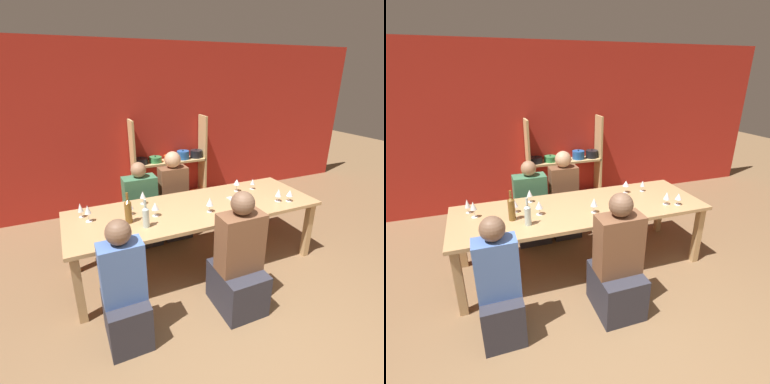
# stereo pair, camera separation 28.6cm
# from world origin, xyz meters

# --- Properties ---
(wall_back_red) EXTENTS (8.80, 0.06, 2.70)m
(wall_back_red) POSITION_xyz_m (0.00, 3.83, 1.35)
(wall_back_red) COLOR red
(wall_back_red) RESTS_ON ground_plane
(shelf_unit) EXTENTS (1.31, 0.30, 1.54)m
(shelf_unit) POSITION_xyz_m (0.43, 3.63, 0.54)
(shelf_unit) COLOR tan
(shelf_unit) RESTS_ON ground_plane
(dining_table) EXTENTS (2.92, 0.99, 0.78)m
(dining_table) POSITION_xyz_m (0.04, 1.76, 0.70)
(dining_table) COLOR tan
(dining_table) RESTS_ON ground_plane
(wine_bottle_green) EXTENTS (0.07, 0.07, 0.34)m
(wine_bottle_green) POSITION_xyz_m (-0.75, 1.69, 0.91)
(wine_bottle_green) COLOR brown
(wine_bottle_green) RESTS_ON dining_table
(wine_bottle_dark) EXTENTS (0.07, 0.07, 0.30)m
(wine_bottle_dark) POSITION_xyz_m (-0.61, 1.53, 0.90)
(wine_bottle_dark) COLOR #B2C6C1
(wine_bottle_dark) RESTS_ON dining_table
(wine_glass_empty_a) EXTENTS (0.08, 0.08, 0.16)m
(wine_glass_empty_a) POSITION_xyz_m (0.74, 1.99, 0.90)
(wine_glass_empty_a) COLOR white
(wine_glass_empty_a) RESTS_ON dining_table
(wine_glass_red_a) EXTENTS (0.06, 0.06, 0.16)m
(wine_glass_red_a) POSITION_xyz_m (-1.19, 2.03, 0.88)
(wine_glass_red_a) COLOR white
(wine_glass_red_a) RESTS_ON dining_table
(wine_glass_empty_b) EXTENTS (0.08, 0.08, 0.17)m
(wine_glass_empty_b) POSITION_xyz_m (0.13, 1.58, 0.90)
(wine_glass_empty_b) COLOR white
(wine_glass_empty_b) RESTS_ON dining_table
(wine_glass_white_a) EXTENTS (0.08, 0.08, 0.15)m
(wine_glass_white_a) POSITION_xyz_m (1.15, 1.45, 0.88)
(wine_glass_white_a) COLOR white
(wine_glass_white_a) RESTS_ON dining_table
(wine_glass_red_b) EXTENTS (0.06, 0.06, 0.15)m
(wine_glass_red_b) POSITION_xyz_m (0.97, 1.97, 0.88)
(wine_glass_red_b) COLOR white
(wine_glass_red_b) RESTS_ON dining_table
(wine_glass_white_b) EXTENTS (0.07, 0.07, 0.14)m
(wine_glass_white_b) POSITION_xyz_m (-0.69, 1.87, 0.88)
(wine_glass_white_b) COLOR white
(wine_glass_white_b) RESTS_ON dining_table
(wine_glass_empty_c) EXTENTS (0.07, 0.07, 0.16)m
(wine_glass_empty_c) POSITION_xyz_m (-0.49, 2.10, 0.89)
(wine_glass_empty_c) COLOR white
(wine_glass_empty_c) RESTS_ON dining_table
(wine_glass_white_c) EXTENTS (0.08, 0.08, 0.16)m
(wine_glass_white_c) POSITION_xyz_m (-0.45, 1.73, 0.89)
(wine_glass_white_c) COLOR white
(wine_glass_white_c) RESTS_ON dining_table
(wine_glass_white_d) EXTENTS (0.07, 0.07, 0.18)m
(wine_glass_white_d) POSITION_xyz_m (-1.13, 1.89, 0.91)
(wine_glass_white_d) COLOR white
(wine_glass_white_d) RESTS_ON dining_table
(wine_glass_white_e) EXTENTS (0.07, 0.07, 0.16)m
(wine_glass_white_e) POSITION_xyz_m (1.03, 1.50, 0.88)
(wine_glass_white_e) COLOR white
(wine_glass_white_e) RESTS_ON dining_table
(cell_phone) EXTENTS (0.08, 0.15, 0.01)m
(cell_phone) POSITION_xyz_m (0.55, 1.77, 0.78)
(cell_phone) COLOR silver
(cell_phone) RESTS_ON dining_table
(person_near_a) EXTENTS (0.36, 0.45, 1.20)m
(person_near_a) POSITION_xyz_m (-0.98, 0.96, 0.45)
(person_near_a) COLOR #2D2D38
(person_near_a) RESTS_ON ground_plane
(person_far_a) EXTENTS (0.44, 0.55, 1.15)m
(person_far_a) POSITION_xyz_m (-0.40, 2.60, 0.41)
(person_far_a) COLOR #2D2D38
(person_far_a) RESTS_ON ground_plane
(person_near_b) EXTENTS (0.43, 0.54, 1.26)m
(person_near_b) POSITION_xyz_m (0.13, 0.93, 0.46)
(person_near_b) COLOR #2D2D38
(person_near_b) RESTS_ON ground_plane
(person_far_b) EXTENTS (0.39, 0.49, 1.24)m
(person_far_b) POSITION_xyz_m (0.08, 2.58, 0.46)
(person_far_b) COLOR #2D2D38
(person_far_b) RESTS_ON ground_plane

